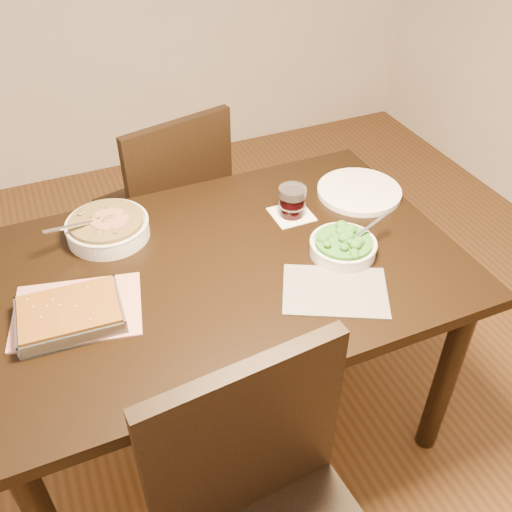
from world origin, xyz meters
The scene contains 11 objects.
ground centered at (0.00, 0.00, 0.00)m, with size 4.00×4.00×0.00m, color #4E2E16.
table centered at (0.00, 0.00, 0.65)m, with size 1.40×0.90×0.75m.
magazine_a centered at (-0.41, -0.03, 0.75)m, with size 0.33×0.24×0.01m, color #B93535.
magazine_b centered at (0.25, -0.23, 0.75)m, with size 0.28×0.20×0.01m, color #222228.
coaster centered at (0.30, 0.15, 0.75)m, with size 0.13×0.13×0.00m, color white.
stew_bowl centered at (-0.26, 0.27, 0.78)m, with size 0.27×0.25×0.10m.
broccoli_bowl centered at (0.36, -0.09, 0.78)m, with size 0.23×0.20×0.08m.
baking_dish centered at (-0.43, -0.06, 0.77)m, with size 0.28×0.21×0.05m.
wine_tumbler centered at (0.30, 0.15, 0.80)m, with size 0.09×0.09×0.10m.
dinner_plate centered at (0.57, 0.17, 0.76)m, with size 0.28×0.28×0.02m, color white.
chair_far centered at (0.04, 0.70, 0.52)m, with size 0.52×0.52×0.93m.
Camera 1 is at (-0.40, -1.20, 1.82)m, focal length 40.00 mm.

